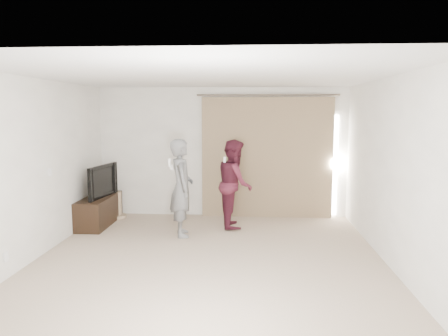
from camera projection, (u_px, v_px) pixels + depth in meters
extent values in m
plane|color=tan|center=(209.00, 260.00, 6.27)|extent=(5.50, 5.50, 0.00)
cube|color=white|center=(222.00, 152.00, 8.82)|extent=(5.00, 0.04, 2.60)
cube|color=white|center=(36.00, 169.00, 6.27)|extent=(0.04, 5.50, 2.60)
cube|color=white|center=(50.00, 172.00, 6.67)|extent=(0.02, 0.08, 0.12)
cube|color=white|center=(6.00, 257.00, 5.50)|extent=(0.02, 0.08, 0.12)
cube|color=white|center=(208.00, 76.00, 5.94)|extent=(5.00, 5.50, 0.01)
cube|color=tan|center=(267.00, 158.00, 8.71)|extent=(2.60, 0.10, 2.40)
cylinder|color=#6E5E50|center=(268.00, 95.00, 8.55)|extent=(2.80, 0.03, 0.03)
cube|color=silver|center=(335.00, 166.00, 8.68)|extent=(0.08, 0.04, 2.00)
cube|color=black|center=(99.00, 211.00, 8.21)|extent=(0.48, 1.38, 0.53)
imported|color=black|center=(98.00, 181.00, 8.14)|extent=(0.29, 1.06, 0.61)
cylinder|color=tan|center=(117.00, 216.00, 8.74)|extent=(0.40, 0.40, 0.07)
cylinder|color=tan|center=(116.00, 203.00, 8.70)|extent=(0.22, 0.22, 0.46)
imported|color=slate|center=(182.00, 188.00, 7.41)|extent=(0.54, 0.69, 1.66)
cube|color=white|center=(170.00, 163.00, 7.27)|extent=(0.04, 0.04, 0.14)
cube|color=white|center=(172.00, 167.00, 7.50)|extent=(0.05, 0.05, 0.09)
imported|color=#501928|center=(235.00, 183.00, 8.00)|extent=(0.70, 0.85, 1.62)
cube|color=white|center=(225.00, 161.00, 7.86)|extent=(0.04, 0.04, 0.14)
cube|color=white|center=(225.00, 165.00, 8.09)|extent=(0.05, 0.05, 0.09)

